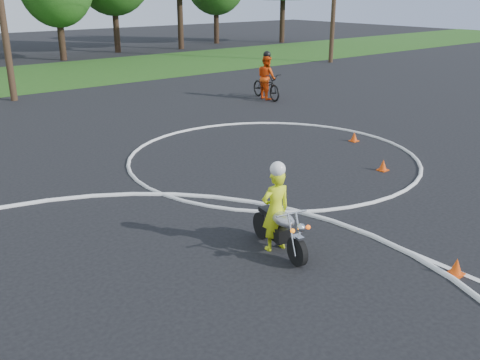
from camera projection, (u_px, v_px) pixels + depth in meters
course_markings at (163, 272)px, 8.92m from camera, size 19.05×19.05×0.12m
primary_motorcycle at (280, 229)px, 9.50m from camera, size 0.69×1.71×0.90m
rider_primary_grp at (276, 208)px, 9.47m from camera, size 0.62×0.47×1.68m
rider_second_grp at (267, 82)px, 22.85m from camera, size 1.12×2.21×2.03m
traffic_cones at (328, 227)px, 10.31m from camera, size 17.95×8.81×0.30m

